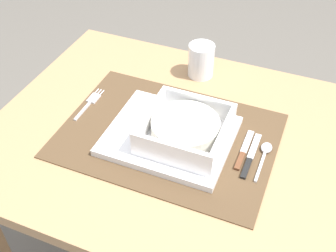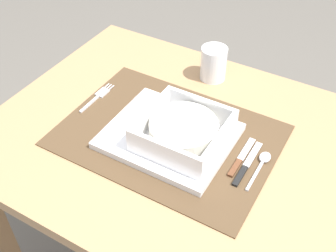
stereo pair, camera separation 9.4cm
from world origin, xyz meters
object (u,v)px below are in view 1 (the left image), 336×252
at_px(porridge_bowl, 185,130).
at_px(butter_knife, 250,158).
at_px(drinking_glass, 201,62).
at_px(fork, 91,102).
at_px(bread_knife, 243,152).
at_px(spoon, 265,152).
at_px(dining_table, 180,170).

distance_m(porridge_bowl, butter_knife, 0.15).
bearing_deg(butter_knife, drinking_glass, 126.92).
bearing_deg(porridge_bowl, fork, 169.99).
height_order(porridge_bowl, bread_knife, porridge_bowl).
relative_size(butter_knife, drinking_glass, 1.56).
bearing_deg(bread_knife, spoon, 16.24).
distance_m(porridge_bowl, fork, 0.27).
height_order(spoon, bread_knife, spoon).
bearing_deg(spoon, drinking_glass, 137.51).
bearing_deg(dining_table, spoon, 4.01).
bearing_deg(dining_table, drinking_glass, 99.09).
xyz_separation_m(fork, spoon, (0.44, -0.01, 0.00)).
bearing_deg(butter_knife, porridge_bowl, -177.40).
xyz_separation_m(spoon, butter_knife, (-0.03, -0.03, -0.00)).
height_order(butter_knife, drinking_glass, drinking_glass).
xyz_separation_m(fork, bread_knife, (0.39, -0.03, 0.00)).
xyz_separation_m(spoon, bread_knife, (-0.04, -0.02, -0.00)).
bearing_deg(fork, bread_knife, -4.86).
relative_size(spoon, butter_knife, 0.84).
bearing_deg(porridge_bowl, spoon, 12.69).
bearing_deg(fork, butter_knife, -6.41).
bearing_deg(fork, spoon, -2.27).
distance_m(dining_table, fork, 0.28).
height_order(porridge_bowl, drinking_glass, drinking_glass).
relative_size(porridge_bowl, bread_knife, 1.40).
distance_m(butter_knife, drinking_glass, 0.33).
relative_size(spoon, bread_knife, 0.93).
distance_m(bread_knife, drinking_glass, 0.31).
distance_m(spoon, butter_knife, 0.04).
bearing_deg(bread_knife, porridge_bowl, -175.16).
distance_m(spoon, bread_knife, 0.05).
bearing_deg(bread_knife, dining_table, 173.73).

